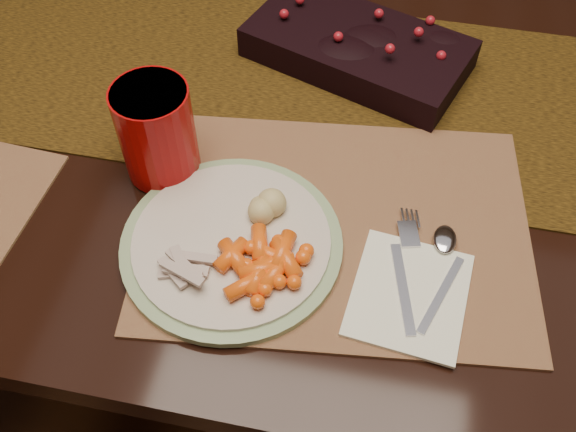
% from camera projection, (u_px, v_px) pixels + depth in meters
% --- Properties ---
extents(floor, '(5.00, 5.00, 0.00)m').
position_uv_depth(floor, '(305.00, 327.00, 1.52)').
color(floor, black).
rests_on(floor, ground).
extents(dining_table, '(1.80, 1.00, 0.75)m').
position_uv_depth(dining_table, '(310.00, 236.00, 1.22)').
color(dining_table, black).
rests_on(dining_table, floor).
extents(table_runner, '(1.87, 0.39, 0.00)m').
position_uv_depth(table_runner, '(351.00, 92.00, 0.91)').
color(table_runner, '#4C2F05').
rests_on(table_runner, dining_table).
extents(centerpiece, '(0.35, 0.26, 0.06)m').
position_uv_depth(centerpiece, '(358.00, 44.00, 0.93)').
color(centerpiece, black).
rests_on(centerpiece, table_runner).
extents(placemat_main, '(0.50, 0.39, 0.00)m').
position_uv_depth(placemat_main, '(336.00, 225.00, 0.77)').
color(placemat_main, brown).
rests_on(placemat_main, dining_table).
extents(dinner_plate, '(0.29, 0.29, 0.01)m').
position_uv_depth(dinner_plate, '(232.00, 243.00, 0.75)').
color(dinner_plate, beige).
rests_on(dinner_plate, placemat_main).
extents(baby_carrots, '(0.11, 0.09, 0.02)m').
position_uv_depth(baby_carrots, '(267.00, 264.00, 0.71)').
color(baby_carrots, '#FF5A0F').
rests_on(baby_carrots, dinner_plate).
extents(mashed_potatoes, '(0.09, 0.08, 0.04)m').
position_uv_depth(mashed_potatoes, '(257.00, 196.00, 0.75)').
color(mashed_potatoes, '#C6B88B').
rests_on(mashed_potatoes, dinner_plate).
extents(turkey_shreds, '(0.09, 0.08, 0.02)m').
position_uv_depth(turkey_shreds, '(182.00, 265.00, 0.71)').
color(turkey_shreds, beige).
rests_on(turkey_shreds, dinner_plate).
extents(napkin, '(0.14, 0.16, 0.00)m').
position_uv_depth(napkin, '(409.00, 294.00, 0.71)').
color(napkin, white).
rests_on(napkin, placemat_main).
extents(fork, '(0.06, 0.15, 0.00)m').
position_uv_depth(fork, '(404.00, 274.00, 0.72)').
color(fork, white).
rests_on(fork, napkin).
extents(spoon, '(0.07, 0.14, 0.00)m').
position_uv_depth(spoon, '(442.00, 277.00, 0.72)').
color(spoon, silver).
rests_on(spoon, napkin).
extents(red_cup, '(0.10, 0.10, 0.13)m').
position_uv_depth(red_cup, '(157.00, 132.00, 0.78)').
color(red_cup, '#A40808').
rests_on(red_cup, placemat_main).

